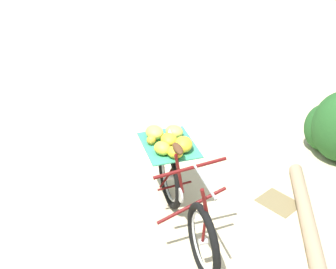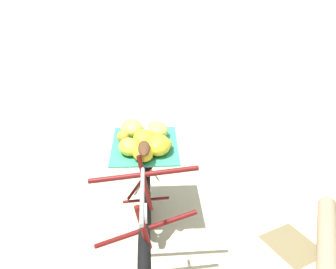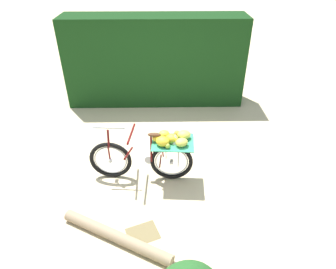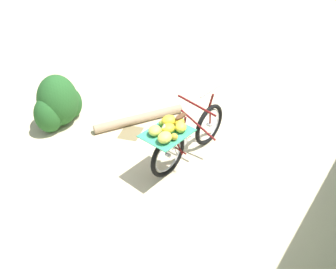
% 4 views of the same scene
% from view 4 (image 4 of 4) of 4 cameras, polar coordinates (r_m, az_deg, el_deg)
% --- Properties ---
extents(ground_plane, '(60.00, 60.00, 0.00)m').
position_cam_4_polar(ground_plane, '(5.33, 3.05, -5.18)').
color(ground_plane, beige).
extents(bicycle, '(1.73, 1.04, 1.03)m').
position_cam_4_polar(bicycle, '(5.06, 2.65, -0.16)').
color(bicycle, black).
rests_on(bicycle, ground_plane).
extents(fallen_log, '(1.25, 1.43, 0.16)m').
position_cam_4_polar(fallen_log, '(6.28, -4.91, 2.74)').
color(fallen_log, '#9E8466').
rests_on(fallen_log, ground_plane).
extents(shrub_cluster, '(1.02, 0.70, 0.97)m').
position_cam_4_polar(shrub_cluster, '(6.35, -18.30, 4.99)').
color(shrub_cluster, '#235623').
rests_on(shrub_cluster, ground_plane).
extents(leaf_litter_patch, '(0.44, 0.36, 0.01)m').
position_cam_4_polar(leaf_litter_patch, '(6.05, -6.41, 0.30)').
color(leaf_litter_patch, olive).
rests_on(leaf_litter_patch, ground_plane).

